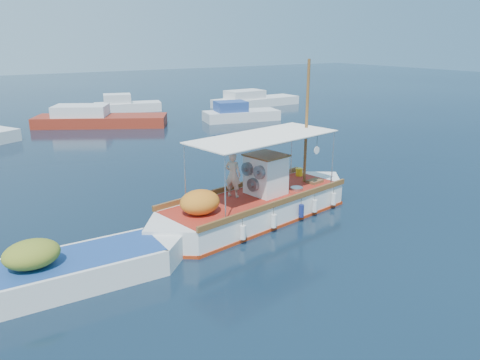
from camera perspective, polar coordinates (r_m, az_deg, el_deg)
ground at (r=18.05m, az=2.39°, el=-4.24°), size 160.00×160.00×0.00m
fishing_caique at (r=17.47m, az=1.86°, el=-3.14°), size 9.61×3.84×5.96m
dinghy at (r=13.88m, az=-20.34°, el=-10.58°), size 7.05×2.04×1.72m
bg_boat_n at (r=37.63m, az=-17.04°, el=7.04°), size 9.92×7.16×1.80m
bg_boat_ne at (r=38.41m, az=-0.10°, el=7.98°), size 6.40×3.44×1.80m
bg_boat_e at (r=46.73m, az=1.66°, el=9.60°), size 9.03×2.88×1.80m
bg_boat_far_n at (r=44.56m, az=-13.77°, el=8.76°), size 6.25×3.53×1.80m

